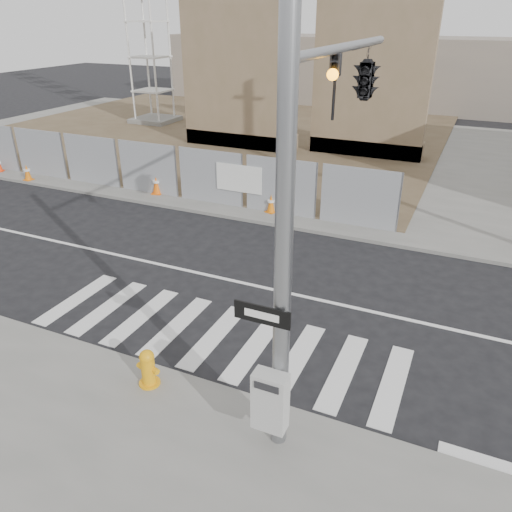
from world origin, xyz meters
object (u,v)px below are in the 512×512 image
at_px(traffic_cone_b, 27,172).
at_px(traffic_cone_c, 157,184).
at_px(signal_pole, 343,130).
at_px(fire_hydrant, 148,368).
at_px(traffic_cone_d, 271,204).

relative_size(traffic_cone_b, traffic_cone_c, 0.87).
bearing_deg(signal_pole, fire_hydrant, -138.13).
height_order(signal_pole, fire_hydrant, signal_pole).
xyz_separation_m(fire_hydrant, traffic_cone_c, (-6.36, 9.55, -0.01)).
bearing_deg(signal_pole, traffic_cone_d, 121.11).
height_order(fire_hydrant, traffic_cone_b, fire_hydrant).
bearing_deg(traffic_cone_b, fire_hydrant, -35.18).
bearing_deg(traffic_cone_d, traffic_cone_b, -176.12).
relative_size(fire_hydrant, traffic_cone_c, 1.01).
xyz_separation_m(traffic_cone_b, traffic_cone_c, (6.08, 0.78, 0.05)).
relative_size(traffic_cone_b, traffic_cone_d, 1.02).
bearing_deg(traffic_cone_c, traffic_cone_d, -0.41).
height_order(traffic_cone_c, traffic_cone_d, traffic_cone_c).
height_order(fire_hydrant, traffic_cone_d, fire_hydrant).
distance_m(fire_hydrant, traffic_cone_c, 11.48).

